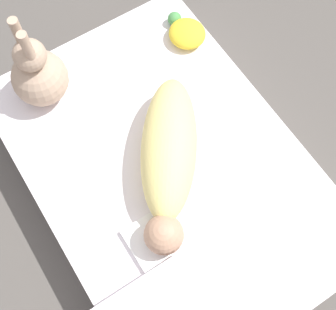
# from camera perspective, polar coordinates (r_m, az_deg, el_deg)

# --- Properties ---
(ground_plane) EXTENTS (12.00, 12.00, 0.00)m
(ground_plane) POSITION_cam_1_polar(r_m,az_deg,el_deg) (1.74, -0.11, -3.35)
(ground_plane) COLOR #514C47
(bed_mattress) EXTENTS (1.25, 0.86, 0.17)m
(bed_mattress) POSITION_cam_1_polar(r_m,az_deg,el_deg) (1.65, -0.12, -2.32)
(bed_mattress) COLOR white
(bed_mattress) RESTS_ON ground_plane
(burp_cloth) EXTENTS (0.17, 0.18, 0.02)m
(burp_cloth) POSITION_cam_1_polar(r_m,az_deg,el_deg) (1.49, -1.24, -10.25)
(burp_cloth) COLOR white
(burp_cloth) RESTS_ON bed_mattress
(swaddled_baby) EXTENTS (0.55, 0.45, 0.17)m
(swaddled_baby) POSITION_cam_1_polar(r_m,az_deg,el_deg) (1.50, 0.06, -0.11)
(swaddled_baby) COLOR #EFDB7F
(swaddled_baby) RESTS_ON bed_mattress
(bunny_plush) EXTENTS (0.19, 0.19, 0.37)m
(bunny_plush) POSITION_cam_1_polar(r_m,az_deg,el_deg) (1.65, -15.53, 9.47)
(bunny_plush) COLOR tan
(bunny_plush) RESTS_ON bed_mattress
(turtle_plush) EXTENTS (0.18, 0.14, 0.06)m
(turtle_plush) POSITION_cam_1_polar(r_m,az_deg,el_deg) (1.81, 2.17, 14.77)
(turtle_plush) COLOR yellow
(turtle_plush) RESTS_ON bed_mattress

